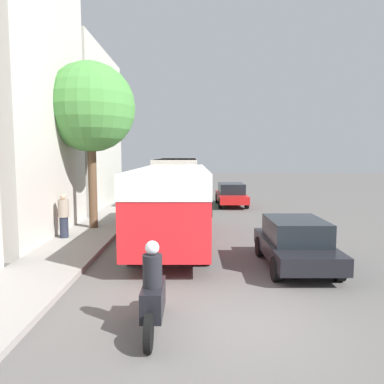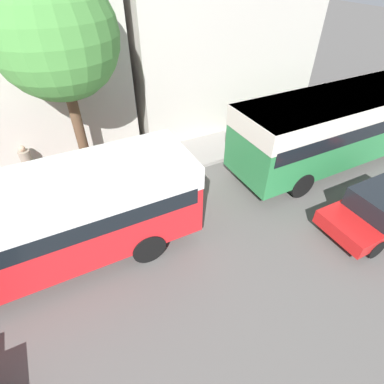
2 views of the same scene
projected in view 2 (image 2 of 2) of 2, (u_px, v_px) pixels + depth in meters
The scene contains 5 objects.
building_far_terrace at pixel (205, 13), 14.53m from camera, with size 6.69×9.02×9.50m.
bus_lead at pixel (24, 221), 7.60m from camera, with size 2.50×9.11×2.80m.
bus_following at pixel (345, 119), 11.88m from camera, with size 2.64×9.52×2.99m.
pedestrian_near_curb at pixel (29, 165), 11.04m from camera, with size 0.40×0.40×1.67m.
street_tree at pixel (55, 36), 8.64m from camera, with size 3.74×3.74×6.99m.
Camera 2 is at (5.10, 8.23, 7.22)m, focal length 28.00 mm.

